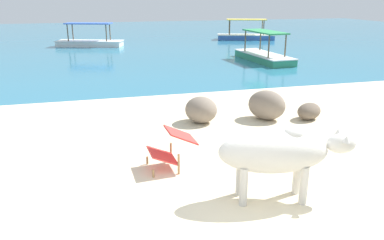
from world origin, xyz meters
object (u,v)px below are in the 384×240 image
(deck_chair_near, at_px, (171,146))
(boat_green, at_px, (264,55))
(boat_blue, at_px, (246,35))
(cow, at_px, (277,152))
(boat_white, at_px, (90,41))

(deck_chair_near, distance_m, boat_green, 11.66)
(boat_green, bearing_deg, boat_blue, -21.00)
(cow, bearing_deg, boat_green, 77.97)
(deck_chair_near, xyz_separation_m, boat_white, (-1.00, 17.16, -0.13))
(cow, height_order, deck_chair_near, cow)
(deck_chair_near, bearing_deg, cow, 128.86)
(boat_green, height_order, boat_white, same)
(deck_chair_near, distance_m, boat_blue, 20.23)
(cow, height_order, boat_blue, boat_blue)
(boat_blue, bearing_deg, cow, 86.32)
(boat_white, bearing_deg, boat_blue, -155.63)
(boat_green, relative_size, boat_white, 0.97)
(boat_blue, bearing_deg, deck_chair_near, 81.81)
(cow, distance_m, boat_white, 18.67)
(cow, relative_size, boat_blue, 0.50)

